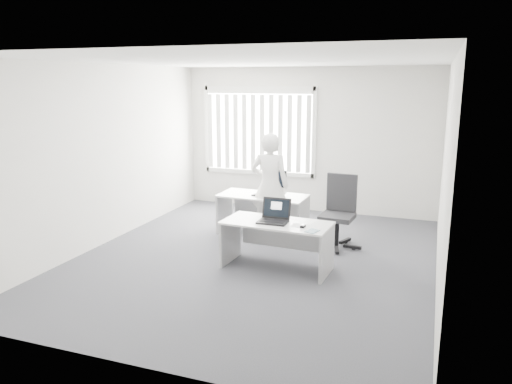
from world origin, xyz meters
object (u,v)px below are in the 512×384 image
(desk_near, at_px, (277,235))
(office_chair, at_px, (338,225))
(laptop, at_px, (273,212))
(desk_far, at_px, (263,206))
(monitor, at_px, (275,181))
(person, at_px, (270,186))

(desk_near, bearing_deg, office_chair, 66.82)
(laptop, bearing_deg, desk_far, 113.24)
(desk_far, height_order, monitor, monitor)
(desk_near, bearing_deg, laptop, -123.29)
(desk_near, relative_size, laptop, 3.76)
(desk_far, distance_m, person, 0.43)
(person, xyz_separation_m, monitor, (-0.02, 0.35, 0.00))
(office_chair, bearing_deg, desk_near, -112.20)
(office_chair, distance_m, laptop, 1.50)
(desk_far, distance_m, laptop, 1.69)
(desk_near, xyz_separation_m, desk_far, (-0.71, 1.46, 0.00))
(desk_far, relative_size, person, 0.86)
(person, relative_size, laptop, 4.34)
(laptop, distance_m, monitor, 1.83)
(monitor, bearing_deg, desk_far, -123.26)
(desk_far, xyz_separation_m, person, (0.16, -0.12, 0.38))
(desk_near, xyz_separation_m, laptop, (-0.04, -0.06, 0.34))
(desk_far, bearing_deg, desk_near, -62.46)
(desk_far, bearing_deg, person, -35.11)
(monitor, bearing_deg, office_chair, -24.11)
(office_chair, distance_m, person, 1.27)
(person, bearing_deg, laptop, 104.56)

